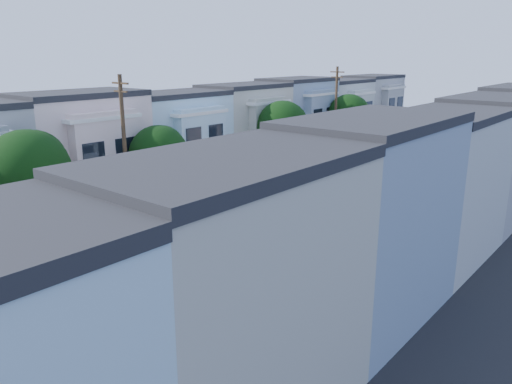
{
  "coord_description": "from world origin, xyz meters",
  "views": [
    {
      "loc": [
        20.39,
        -16.89,
        11.35
      ],
      "look_at": [
        -0.71,
        8.47,
        2.2
      ],
      "focal_mm": 35.0,
      "sensor_mm": 36.0,
      "label": 1
    }
  ],
  "objects_px": {
    "tree_far_r": "(471,141)",
    "lead_sedan": "(320,211)",
    "tree_e": "(348,116)",
    "parked_right_b": "(223,281)",
    "tree_b": "(27,172)",
    "parked_right_d": "(442,174)",
    "parked_left_c": "(98,239)",
    "utility_pole_near": "(125,154)",
    "parked_left_d": "(233,195)",
    "fedex_truck": "(244,220)",
    "tree_d": "(282,127)",
    "parked_right_a": "(103,340)",
    "utility_pole_far": "(335,116)",
    "parked_right_c": "(401,194)",
    "tree_c": "(158,155)"
  },
  "relations": [
    {
      "from": "tree_far_r",
      "to": "lead_sedan",
      "type": "height_order",
      "value": "tree_far_r"
    },
    {
      "from": "tree_e",
      "to": "parked_right_b",
      "type": "distance_m",
      "value": 33.58
    },
    {
      "from": "tree_far_r",
      "to": "parked_right_b",
      "type": "bearing_deg",
      "value": -93.76
    },
    {
      "from": "tree_b",
      "to": "parked_right_d",
      "type": "bearing_deg",
      "value": 71.31
    },
    {
      "from": "tree_far_r",
      "to": "parked_left_c",
      "type": "relative_size",
      "value": 1.42
    },
    {
      "from": "utility_pole_near",
      "to": "parked_left_d",
      "type": "relative_size",
      "value": 2.14
    },
    {
      "from": "tree_e",
      "to": "fedex_truck",
      "type": "distance_m",
      "value": 27.6
    },
    {
      "from": "tree_d",
      "to": "parked_right_a",
      "type": "distance_m",
      "value": 28.96
    },
    {
      "from": "tree_b",
      "to": "parked_right_a",
      "type": "bearing_deg",
      "value": -15.41
    },
    {
      "from": "fedex_truck",
      "to": "utility_pole_far",
      "type": "bearing_deg",
      "value": 110.29
    },
    {
      "from": "parked_right_d",
      "to": "tree_d",
      "type": "bearing_deg",
      "value": -144.34
    },
    {
      "from": "parked_left_c",
      "to": "parked_left_d",
      "type": "bearing_deg",
      "value": 84.55
    },
    {
      "from": "tree_b",
      "to": "parked_left_c",
      "type": "height_order",
      "value": "tree_b"
    },
    {
      "from": "tree_e",
      "to": "parked_left_c",
      "type": "distance_m",
      "value": 32.23
    },
    {
      "from": "tree_e",
      "to": "utility_pole_near",
      "type": "xyz_separation_m",
      "value": [
        0.0,
        -28.59,
        0.24
      ]
    },
    {
      "from": "tree_d",
      "to": "utility_pole_near",
      "type": "relative_size",
      "value": 0.74
    },
    {
      "from": "tree_d",
      "to": "tree_e",
      "type": "xyz_separation_m",
      "value": [
        0.0,
        11.79,
        -0.13
      ]
    },
    {
      "from": "tree_b",
      "to": "fedex_truck",
      "type": "distance_m",
      "value": 12.41
    },
    {
      "from": "parked_left_c",
      "to": "parked_right_c",
      "type": "height_order",
      "value": "parked_right_c"
    },
    {
      "from": "utility_pole_far",
      "to": "parked_right_a",
      "type": "relative_size",
      "value": 2.21
    },
    {
      "from": "utility_pole_near",
      "to": "parked_right_c",
      "type": "distance_m",
      "value": 21.41
    },
    {
      "from": "lead_sedan",
      "to": "parked_right_c",
      "type": "height_order",
      "value": "lead_sedan"
    },
    {
      "from": "lead_sedan",
      "to": "parked_right_c",
      "type": "distance_m",
      "value": 8.42
    },
    {
      "from": "parked_left_c",
      "to": "parked_right_a",
      "type": "bearing_deg",
      "value": -37.84
    },
    {
      "from": "fedex_truck",
      "to": "parked_right_a",
      "type": "height_order",
      "value": "fedex_truck"
    },
    {
      "from": "fedex_truck",
      "to": "lead_sedan",
      "type": "relative_size",
      "value": 1.51
    },
    {
      "from": "parked_left_d",
      "to": "parked_right_a",
      "type": "distance_m",
      "value": 20.75
    },
    {
      "from": "tree_e",
      "to": "lead_sedan",
      "type": "distance_m",
      "value": 21.33
    },
    {
      "from": "tree_far_r",
      "to": "tree_b",
      "type": "bearing_deg",
      "value": -111.18
    },
    {
      "from": "parked_right_d",
      "to": "utility_pole_near",
      "type": "bearing_deg",
      "value": -118.49
    },
    {
      "from": "utility_pole_near",
      "to": "fedex_truck",
      "type": "xyz_separation_m",
      "value": [
        8.04,
        2.38,
        -3.4
      ]
    },
    {
      "from": "tree_c",
      "to": "tree_far_r",
      "type": "distance_m",
      "value": 28.22
    },
    {
      "from": "tree_far_r",
      "to": "fedex_truck",
      "type": "bearing_deg",
      "value": -101.55
    },
    {
      "from": "tree_b",
      "to": "parked_left_c",
      "type": "bearing_deg",
      "value": 65.88
    },
    {
      "from": "utility_pole_near",
      "to": "lead_sedan",
      "type": "height_order",
      "value": "utility_pole_near"
    },
    {
      "from": "parked_left_c",
      "to": "tree_far_r",
      "type": "bearing_deg",
      "value": 63.67
    },
    {
      "from": "tree_d",
      "to": "parked_left_d",
      "type": "height_order",
      "value": "tree_d"
    },
    {
      "from": "tree_e",
      "to": "parked_right_a",
      "type": "height_order",
      "value": "tree_e"
    },
    {
      "from": "tree_b",
      "to": "fedex_truck",
      "type": "xyz_separation_m",
      "value": [
        8.05,
        8.84,
        -3.33
      ]
    },
    {
      "from": "parked_right_a",
      "to": "parked_right_c",
      "type": "relative_size",
      "value": 1.08
    },
    {
      "from": "tree_c",
      "to": "utility_pole_near",
      "type": "distance_m",
      "value": 2.71
    },
    {
      "from": "utility_pole_near",
      "to": "tree_far_r",
      "type": "bearing_deg",
      "value": 64.44
    },
    {
      "from": "lead_sedan",
      "to": "parked_right_c",
      "type": "relative_size",
      "value": 1.04
    },
    {
      "from": "lead_sedan",
      "to": "tree_b",
      "type": "bearing_deg",
      "value": -126.72
    },
    {
      "from": "tree_c",
      "to": "utility_pole_near",
      "type": "relative_size",
      "value": 0.67
    },
    {
      "from": "fedex_truck",
      "to": "parked_right_c",
      "type": "xyz_separation_m",
      "value": [
        3.16,
        15.3,
        -1.07
      ]
    },
    {
      "from": "utility_pole_far",
      "to": "parked_left_c",
      "type": "bearing_deg",
      "value": -87.27
    },
    {
      "from": "tree_d",
      "to": "parked_right_c",
      "type": "relative_size",
      "value": 1.77
    },
    {
      "from": "lead_sedan",
      "to": "parked_right_d",
      "type": "distance_m",
      "value": 17.22
    },
    {
      "from": "parked_right_b",
      "to": "parked_right_c",
      "type": "bearing_deg",
      "value": 89.83
    }
  ]
}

